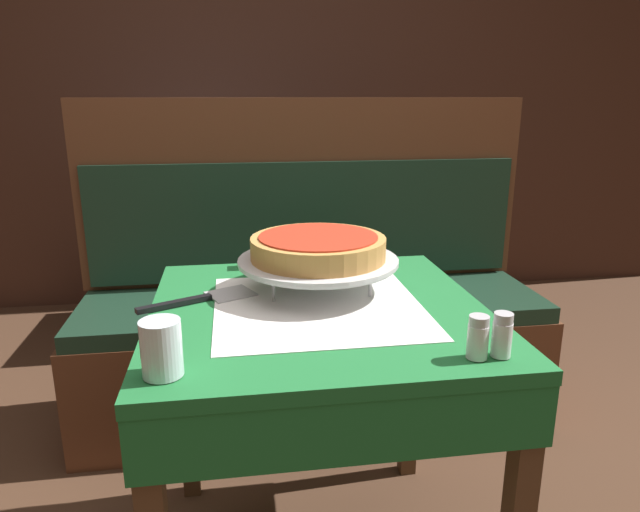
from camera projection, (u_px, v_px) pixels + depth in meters
dining_table_front at (318, 346)px, 1.36m from camera, size 0.77×0.77×0.74m
dining_table_rear at (206, 215)px, 2.97m from camera, size 0.69×0.69×0.74m
booth_bench at (312, 328)px, 2.22m from camera, size 1.74×0.52×1.21m
back_wall_panel at (262, 98)px, 3.31m from camera, size 6.00×0.04×2.40m
pizza_pan_stand at (318, 262)px, 1.42m from camera, size 0.40×0.40×0.08m
deep_dish_pizza at (318, 247)px, 1.41m from camera, size 0.34×0.34×0.06m
pizza_server at (202, 299)px, 1.37m from camera, size 0.28×0.17×0.01m
water_glass_near at (161, 348)px, 0.99m from camera, size 0.07×0.07×0.10m
salt_shaker at (478, 337)px, 1.06m from camera, size 0.04×0.04×0.08m
pepper_shaker at (502, 335)px, 1.06m from camera, size 0.04×0.04×0.09m
napkin_holder at (271, 251)px, 1.63m from camera, size 0.10×0.05×0.09m
condiment_caddy at (223, 184)px, 2.90m from camera, size 0.12×0.12×0.15m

